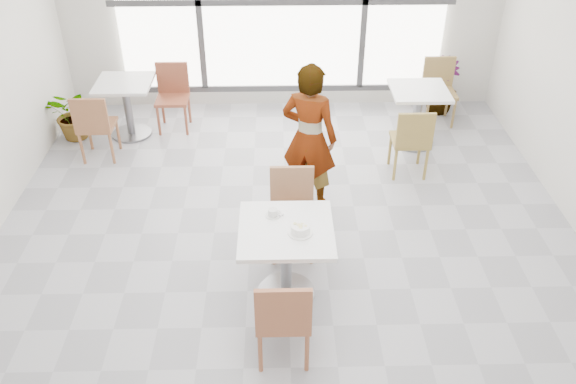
{
  "coord_description": "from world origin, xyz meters",
  "views": [
    {
      "loc": [
        -0.09,
        -4.39,
        3.78
      ],
      "look_at": [
        0.0,
        -0.3,
        1.0
      ],
      "focal_mm": 36.72,
      "sensor_mm": 36.0,
      "label": 1
    }
  ],
  "objects_px": {
    "bg_chair_right_near": "(412,138)",
    "plant_right": "(441,86)",
    "person": "(309,138)",
    "plant_left": "(74,114)",
    "bg_table_right": "(417,109)",
    "bg_chair_right_far": "(439,86)",
    "oatmeal_bowl": "(300,229)",
    "bg_chair_left_near": "(94,123)",
    "bg_chair_left_far": "(173,92)",
    "chair_far": "(292,205)",
    "coffee_cup": "(273,213)",
    "main_table": "(286,249)",
    "chair_near": "(283,316)",
    "bg_table_left": "(127,101)"
  },
  "relations": [
    {
      "from": "chair_far",
      "to": "bg_table_right",
      "type": "xyz_separation_m",
      "value": [
        1.63,
        2.08,
        -0.01
      ]
    },
    {
      "from": "person",
      "to": "bg_chair_left_near",
      "type": "distance_m",
      "value": 2.72
    },
    {
      "from": "bg_chair_left_far",
      "to": "plant_left",
      "type": "distance_m",
      "value": 1.29
    },
    {
      "from": "chair_near",
      "to": "bg_chair_right_far",
      "type": "relative_size",
      "value": 1.0
    },
    {
      "from": "plant_left",
      "to": "person",
      "type": "bearing_deg",
      "value": -27.69
    },
    {
      "from": "chair_near",
      "to": "bg_chair_right_near",
      "type": "xyz_separation_m",
      "value": [
        1.52,
        2.74,
        0.0
      ]
    },
    {
      "from": "oatmeal_bowl",
      "to": "bg_table_right",
      "type": "distance_m",
      "value": 3.26
    },
    {
      "from": "bg_chair_right_far",
      "to": "coffee_cup",
      "type": "bearing_deg",
      "value": -124.6
    },
    {
      "from": "chair_far",
      "to": "person",
      "type": "xyz_separation_m",
      "value": [
        0.2,
        0.77,
        0.31
      ]
    },
    {
      "from": "bg_chair_right_near",
      "to": "bg_table_right",
      "type": "bearing_deg",
      "value": -105.87
    },
    {
      "from": "bg_chair_right_near",
      "to": "chair_far",
      "type": "bearing_deg",
      "value": 42.62
    },
    {
      "from": "bg_table_right",
      "to": "bg_chair_right_near",
      "type": "distance_m",
      "value": 0.82
    },
    {
      "from": "bg_table_left",
      "to": "bg_chair_left_near",
      "type": "relative_size",
      "value": 0.86
    },
    {
      "from": "bg_table_left",
      "to": "bg_chair_left_near",
      "type": "xyz_separation_m",
      "value": [
        -0.25,
        -0.64,
        0.01
      ]
    },
    {
      "from": "chair_near",
      "to": "coffee_cup",
      "type": "relative_size",
      "value": 5.47
    },
    {
      "from": "oatmeal_bowl",
      "to": "plant_right",
      "type": "xyz_separation_m",
      "value": [
        2.13,
        3.74,
        -0.41
      ]
    },
    {
      "from": "bg_chair_right_near",
      "to": "chair_near",
      "type": "bearing_deg",
      "value": 61.01
    },
    {
      "from": "bg_chair_left_near",
      "to": "plant_left",
      "type": "xyz_separation_m",
      "value": [
        -0.43,
        0.57,
        -0.15
      ]
    },
    {
      "from": "bg_chair_right_near",
      "to": "plant_right",
      "type": "relative_size",
      "value": 1.12
    },
    {
      "from": "bg_chair_left_far",
      "to": "bg_chair_right_near",
      "type": "bearing_deg",
      "value": -24.44
    },
    {
      "from": "chair_near",
      "to": "chair_far",
      "type": "height_order",
      "value": "same"
    },
    {
      "from": "coffee_cup",
      "to": "bg_chair_left_far",
      "type": "relative_size",
      "value": 0.18
    },
    {
      "from": "plant_left",
      "to": "chair_near",
      "type": "bearing_deg",
      "value": -54.84
    },
    {
      "from": "chair_near",
      "to": "bg_chair_left_near",
      "type": "bearing_deg",
      "value": -55.16
    },
    {
      "from": "main_table",
      "to": "oatmeal_bowl",
      "type": "bearing_deg",
      "value": -30.32
    },
    {
      "from": "bg_chair_left_near",
      "to": "bg_chair_left_far",
      "type": "bearing_deg",
      "value": -132.73
    },
    {
      "from": "bg_chair_left_near",
      "to": "bg_chair_right_near",
      "type": "distance_m",
      "value": 3.76
    },
    {
      "from": "main_table",
      "to": "bg_table_left",
      "type": "relative_size",
      "value": 1.07
    },
    {
      "from": "chair_near",
      "to": "coffee_cup",
      "type": "height_order",
      "value": "chair_near"
    },
    {
      "from": "bg_table_left",
      "to": "bg_chair_left_far",
      "type": "height_order",
      "value": "bg_chair_left_far"
    },
    {
      "from": "bg_chair_left_near",
      "to": "chair_near",
      "type": "bearing_deg",
      "value": 124.84
    },
    {
      "from": "bg_table_right",
      "to": "bg_chair_right_far",
      "type": "distance_m",
      "value": 0.79
    },
    {
      "from": "oatmeal_bowl",
      "to": "bg_chair_left_near",
      "type": "distance_m",
      "value": 3.45
    },
    {
      "from": "coffee_cup",
      "to": "bg_chair_right_far",
      "type": "bearing_deg",
      "value": 55.4
    },
    {
      "from": "main_table",
      "to": "bg_table_right",
      "type": "xyz_separation_m",
      "value": [
        1.7,
        2.76,
        -0.04
      ]
    },
    {
      "from": "coffee_cup",
      "to": "plant_right",
      "type": "relative_size",
      "value": 0.2
    },
    {
      "from": "oatmeal_bowl",
      "to": "bg_chair_right_near",
      "type": "height_order",
      "value": "bg_chair_right_near"
    },
    {
      "from": "oatmeal_bowl",
      "to": "bg_chair_right_near",
      "type": "relative_size",
      "value": 0.24
    },
    {
      "from": "chair_near",
      "to": "main_table",
      "type": "bearing_deg",
      "value": -92.72
    },
    {
      "from": "plant_right",
      "to": "bg_chair_left_far",
      "type": "bearing_deg",
      "value": -174.22
    },
    {
      "from": "plant_left",
      "to": "bg_chair_right_near",
      "type": "bearing_deg",
      "value": -13.76
    },
    {
      "from": "bg_table_right",
      "to": "person",
      "type": "bearing_deg",
      "value": -137.48
    },
    {
      "from": "chair_near",
      "to": "plant_right",
      "type": "distance_m",
      "value": 4.99
    },
    {
      "from": "person",
      "to": "plant_left",
      "type": "distance_m",
      "value": 3.36
    },
    {
      "from": "chair_near",
      "to": "oatmeal_bowl",
      "type": "distance_m",
      "value": 0.77
    },
    {
      "from": "main_table",
      "to": "coffee_cup",
      "type": "relative_size",
      "value": 5.03
    },
    {
      "from": "bg_chair_left_far",
      "to": "oatmeal_bowl",
      "type": "bearing_deg",
      "value": -65.19
    },
    {
      "from": "bg_table_left",
      "to": "plant_left",
      "type": "relative_size",
      "value": 1.09
    },
    {
      "from": "bg_table_left",
      "to": "bg_chair_left_far",
      "type": "xyz_separation_m",
      "value": [
        0.56,
        0.24,
        0.01
      ]
    },
    {
      "from": "bg_chair_right_far",
      "to": "plant_left",
      "type": "height_order",
      "value": "bg_chair_right_far"
    }
  ]
}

